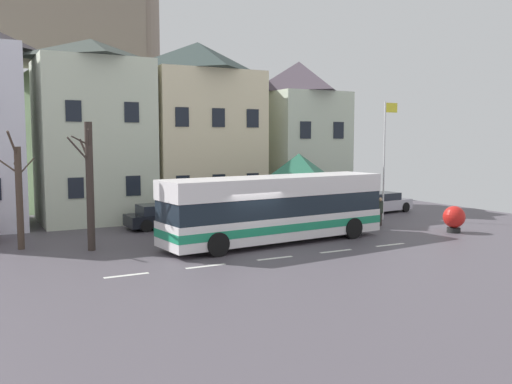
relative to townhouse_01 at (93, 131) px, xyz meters
name	(u,v)px	position (x,y,z in m)	size (l,w,h in m)	color
ground_plane	(252,250)	(4.25, -11.74, -5.24)	(40.00, 60.00, 0.07)	#4F4951
townhouse_01	(93,131)	(0.00, 0.00, 0.00)	(6.09, 5.55, 10.43)	beige
townhouse_02	(199,129)	(6.67, 0.38, 0.20)	(6.78, 6.32, 10.83)	beige
townhouse_03	(298,135)	(14.04, 0.13, -0.18)	(5.17, 5.82, 10.07)	beige
hilltop_castle	(62,115)	(1.64, 22.45, 1.77)	(37.84, 37.84, 19.06)	#556B4A
transit_bus	(276,209)	(5.94, -10.86, -3.67)	(11.18, 3.50, 3.06)	white
bus_shelter	(299,168)	(9.41, -7.30, -2.04)	(3.60, 3.60, 3.99)	#473D33
parked_car_00	(166,216)	(2.82, -4.37, -4.58)	(4.36, 1.99, 1.29)	black
parked_car_01	(277,208)	(9.76, -4.38, -4.55)	(4.16, 2.08, 1.34)	maroon
parked_car_02	(381,202)	(17.31, -4.86, -4.58)	(4.14, 2.29, 1.28)	silver
pedestrian_00	(380,210)	(13.45, -9.26, -4.33)	(0.34, 0.34, 1.57)	#38332D
pedestrian_01	(348,210)	(11.72, -8.67, -4.32)	(0.31, 0.31, 1.53)	black
pedestrian_02	(336,210)	(10.69, -8.97, -4.22)	(0.36, 0.36, 1.66)	#38332D
pedestrian_03	(318,214)	(9.56, -8.97, -4.36)	(0.34, 0.33, 1.52)	black
public_bench	(264,214)	(8.38, -5.17, -4.74)	(1.59, 0.48, 0.87)	#33473D
flagpole	(385,152)	(15.28, -7.47, -1.19)	(0.95, 0.10, 6.94)	silver
harbour_buoy	(454,218)	(15.37, -12.70, -4.46)	(1.12, 1.12, 1.37)	black
bare_tree_00	(19,195)	(-4.61, -7.03, -2.86)	(1.59, 1.42, 5.12)	#47382D
bare_tree_02	(90,185)	(-1.95, -8.69, -2.39)	(1.17, 1.39, 5.49)	#382D28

